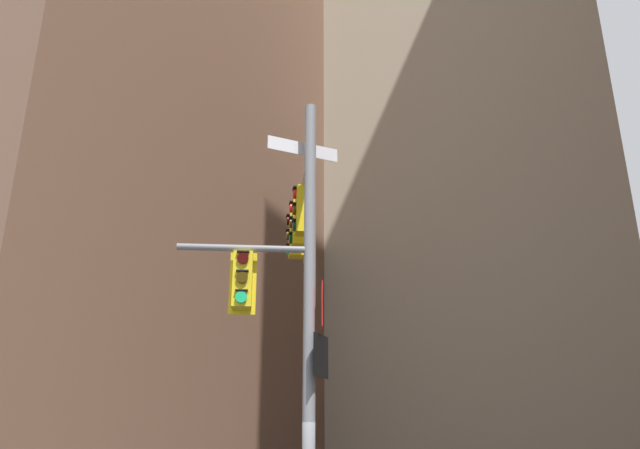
% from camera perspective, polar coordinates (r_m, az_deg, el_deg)
% --- Properties ---
extents(building_tower_left, '(17.33, 17.33, 37.78)m').
position_cam_1_polar(building_tower_left, '(31.27, -21.30, 14.27)').
color(building_tower_left, brown).
rests_on(building_tower_left, ground).
extents(building_mid_block, '(16.64, 16.64, 42.25)m').
position_cam_1_polar(building_mid_block, '(39.61, 11.25, 9.23)').
color(building_mid_block, tan).
rests_on(building_mid_block, ground).
extents(signal_pole_assembly, '(2.47, 3.65, 8.46)m').
position_cam_1_polar(signal_pole_assembly, '(12.33, -2.16, -3.99)').
color(signal_pole_assembly, gray).
rests_on(signal_pole_assembly, ground).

